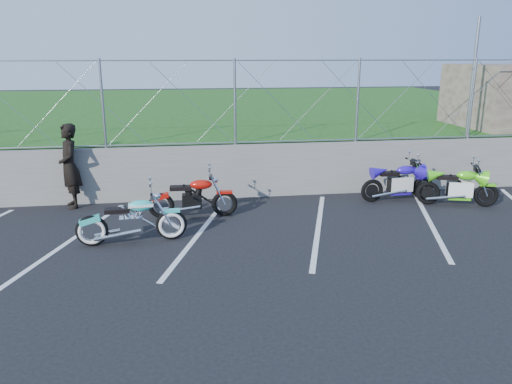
{
  "coord_description": "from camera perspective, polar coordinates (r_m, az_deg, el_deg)",
  "views": [
    {
      "loc": [
        -0.27,
        -8.25,
        3.37
      ],
      "look_at": [
        1.17,
        1.3,
        0.71
      ],
      "focal_mm": 35.0,
      "sensor_mm": 36.0,
      "label": 1
    }
  ],
  "objects": [
    {
      "name": "sportbike_green",
      "position": [
        12.36,
        22.15,
        0.37
      ],
      "size": [
        1.77,
        0.73,
        0.95
      ],
      "rotation": [
        0.0,
        0.0,
        -0.3
      ],
      "color": "black",
      "rests_on": "ground"
    },
    {
      "name": "sign_pole",
      "position": [
        14.27,
        23.54,
        11.88
      ],
      "size": [
        0.08,
        0.08,
        3.0
      ],
      "primitive_type": "cylinder",
      "color": "gray",
      "rests_on": "grass_field"
    },
    {
      "name": "retaining_wall",
      "position": [
        12.06,
        -7.06,
        2.26
      ],
      "size": [
        30.0,
        0.22,
        1.3
      ],
      "primitive_type": "cube",
      "color": "slate",
      "rests_on": "ground"
    },
    {
      "name": "naked_orange",
      "position": [
        10.71,
        -7.09,
        -0.79
      ],
      "size": [
        1.9,
        0.65,
        0.95
      ],
      "rotation": [
        0.0,
        0.0,
        -0.04
      ],
      "color": "black",
      "rests_on": "ground"
    },
    {
      "name": "grass_field",
      "position": [
        21.92,
        -7.87,
        8.14
      ],
      "size": [
        30.0,
        20.0,
        1.3
      ],
      "primitive_type": "cube",
      "color": "#1A4A13",
      "rests_on": "ground"
    },
    {
      "name": "parking_lines",
      "position": [
        9.95,
        0.45,
        -4.37
      ],
      "size": [
        18.29,
        4.31,
        0.01
      ],
      "color": "silver",
      "rests_on": "ground"
    },
    {
      "name": "chain_link_fence",
      "position": [
        11.8,
        -7.33,
        10.08
      ],
      "size": [
        28.0,
        0.03,
        2.0
      ],
      "color": "gray",
      "rests_on": "retaining_wall"
    },
    {
      "name": "ground",
      "position": [
        8.92,
        -6.23,
        -6.9
      ],
      "size": [
        90.0,
        90.0,
        0.0
      ],
      "primitive_type": "plane",
      "color": "black",
      "rests_on": "ground"
    },
    {
      "name": "person_standing",
      "position": [
        11.97,
        -20.53,
        2.78
      ],
      "size": [
        0.67,
        0.81,
        1.91
      ],
      "primitive_type": "imported",
      "rotation": [
        0.0,
        0.0,
        -1.22
      ],
      "color": "black",
      "rests_on": "ground"
    },
    {
      "name": "cruiser_turquoise",
      "position": [
        9.47,
        -13.84,
        -3.34
      ],
      "size": [
        2.01,
        0.63,
        1.0
      ],
      "rotation": [
        0.0,
        0.0,
        0.09
      ],
      "color": "black",
      "rests_on": "ground"
    },
    {
      "name": "sportbike_blue",
      "position": [
        12.34,
        16.03,
        0.94
      ],
      "size": [
        1.86,
        0.66,
        0.96
      ],
      "rotation": [
        0.0,
        0.0,
        0.05
      ],
      "color": "black",
      "rests_on": "ground"
    }
  ]
}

